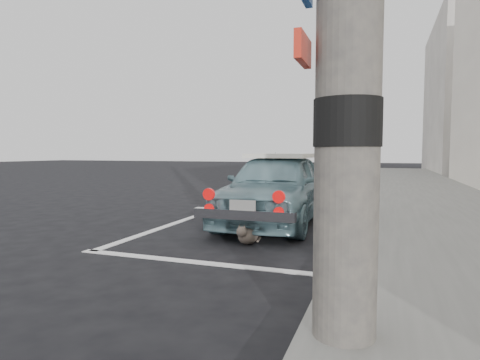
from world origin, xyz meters
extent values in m
plane|color=black|center=(0.00, 0.00, 0.00)|extent=(80.00, 80.00, 0.00)
cube|color=slate|center=(3.20, 2.00, 0.07)|extent=(2.80, 40.00, 0.15)
cube|color=#154CAF|center=(4.66, 10.00, 4.60)|extent=(0.10, 2.00, 1.60)
cube|color=#ACA59C|center=(6.35, 20.00, 4.00)|extent=(3.50, 10.00, 8.00)
cube|color=silver|center=(0.50, -0.50, 0.00)|extent=(3.00, 0.12, 0.01)
cube|color=silver|center=(0.50, 6.50, 0.00)|extent=(3.00, 0.12, 0.01)
cube|color=silver|center=(-0.90, 3.00, 0.00)|extent=(0.12, 7.00, 0.01)
cylinder|color=black|center=(2.05, -2.00, 1.30)|extent=(0.36, 0.36, 0.25)
cube|color=red|center=(1.81, -2.00, 1.70)|extent=(0.04, 0.30, 0.15)
cube|color=white|center=(1.80, -2.00, 1.70)|extent=(0.02, 0.16, 0.08)
imported|color=#6E949E|center=(0.62, 2.02, 0.57)|extent=(1.40, 3.39, 1.15)
cube|color=white|center=(0.61, 2.36, 1.08)|extent=(0.96, 1.29, 0.07)
cube|color=silver|center=(0.64, 0.39, 0.38)|extent=(1.29, 0.14, 0.12)
cube|color=white|center=(0.64, 0.34, 0.48)|extent=(0.33, 0.02, 0.17)
cylinder|color=red|center=(0.19, 0.35, 0.62)|extent=(0.15, 0.04, 0.15)
cylinder|color=red|center=(1.08, 0.36, 0.62)|extent=(0.15, 0.04, 0.15)
cylinder|color=red|center=(0.19, 0.35, 0.44)|extent=(0.12, 0.04, 0.12)
cylinder|color=red|center=(1.08, 0.36, 0.44)|extent=(0.12, 0.04, 0.12)
ellipsoid|color=brown|center=(0.67, 0.48, 0.11)|extent=(0.29, 0.38, 0.21)
sphere|color=brown|center=(0.63, 0.33, 0.18)|extent=(0.13, 0.13, 0.13)
cone|color=brown|center=(0.60, 0.34, 0.25)|extent=(0.04, 0.04, 0.05)
cone|color=brown|center=(0.67, 0.33, 0.25)|extent=(0.04, 0.04, 0.05)
cylinder|color=brown|center=(0.76, 0.64, 0.04)|extent=(0.07, 0.23, 0.03)
camera|label=1|loc=(2.24, -4.19, 1.15)|focal=30.00mm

